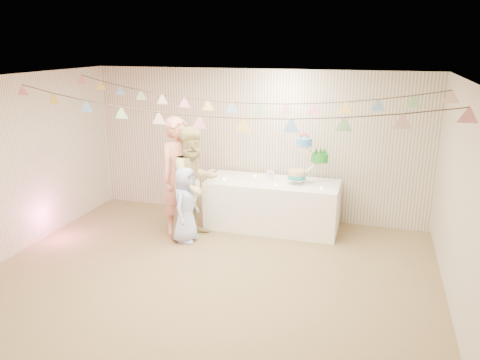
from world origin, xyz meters
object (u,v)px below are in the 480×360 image
(person_child, at_px, (186,205))
(person_adult_a, at_px, (180,177))
(person_adult_b, at_px, (194,183))
(table, at_px, (272,205))
(cake_stand, at_px, (307,164))

(person_child, bearing_deg, person_adult_a, 38.76)
(person_adult_a, height_order, person_child, person_adult_a)
(person_adult_a, xyz_separation_m, person_adult_b, (0.26, -0.05, -0.06))
(person_adult_a, xyz_separation_m, person_child, (0.20, -0.28, -0.36))
(person_adult_b, bearing_deg, person_adult_a, 113.67)
(person_adult_a, relative_size, person_child, 1.60)
(table, distance_m, cake_stand, 0.91)
(table, bearing_deg, person_adult_a, -154.91)
(person_adult_a, height_order, person_adult_b, person_adult_a)
(table, bearing_deg, cake_stand, 5.19)
(cake_stand, height_order, person_child, cake_stand)
(table, distance_m, person_child, 1.51)
(person_adult_a, bearing_deg, person_child, -112.16)
(person_adult_a, bearing_deg, person_adult_b, -68.45)
(cake_stand, relative_size, person_adult_a, 0.40)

